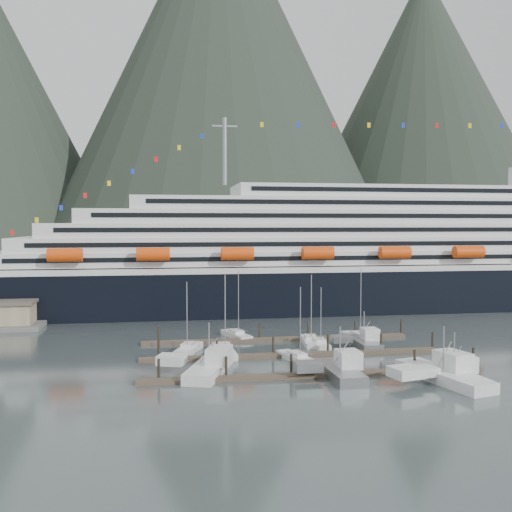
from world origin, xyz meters
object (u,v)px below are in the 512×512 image
object	(u,v)px
sailboat_a	(189,350)
sailboat_e	(236,335)
sailboat_d	(297,359)
trawler_b	(339,371)
sailboat_c	(320,344)
sailboat_f	(310,342)
sailboat_g	(358,337)
sailboat_b	(224,352)
trawler_d	(453,374)
trawler_e	(363,342)
trawler_c	(442,374)
trawler_a	(208,366)
cruise_ship	(383,259)

from	to	relation	value
sailboat_a	sailboat_e	size ratio (longest dim) A/B	0.94
sailboat_d	sailboat_a	bearing A→B (deg)	44.07
trawler_b	sailboat_d	bearing A→B (deg)	16.84
sailboat_c	sailboat_e	size ratio (longest dim) A/B	0.83
sailboat_f	sailboat_g	world-z (taller)	sailboat_g
sailboat_b	trawler_d	distance (m)	35.38
sailboat_e	trawler_e	distance (m)	23.44
sailboat_g	trawler_b	distance (m)	27.92
sailboat_c	sailboat_d	size ratio (longest dim) A/B	0.90
trawler_d	trawler_e	world-z (taller)	trawler_d
trawler_c	trawler_d	distance (m)	1.56
sailboat_c	trawler_e	size ratio (longest dim) A/B	1.02
sailboat_d	trawler_b	world-z (taller)	sailboat_d
trawler_a	trawler_b	world-z (taller)	trawler_a
trawler_c	sailboat_b	bearing A→B (deg)	37.88
sailboat_e	trawler_d	bearing A→B (deg)	-162.68
trawler_a	sailboat_a	bearing A→B (deg)	26.42
sailboat_c	trawler_a	size ratio (longest dim) A/B	0.72
sailboat_e	trawler_b	xyz separation A→B (m)	(10.03, -30.88, 0.56)
sailboat_e	sailboat_d	bearing A→B (deg)	-179.58
sailboat_e	sailboat_f	distance (m)	14.45
sailboat_a	sailboat_f	distance (m)	21.44
sailboat_a	trawler_a	xyz separation A→B (m)	(1.95, -14.55, 0.57)
sailboat_d	trawler_b	size ratio (longest dim) A/B	0.99
sailboat_a	sailboat_d	xyz separation A→B (m)	(15.97, -9.21, -0.02)
sailboat_c	sailboat_f	distance (m)	2.37
cruise_ship	trawler_e	distance (m)	52.82
sailboat_d	trawler_e	distance (m)	15.98
sailboat_c	sailboat_d	distance (m)	11.93
sailboat_b	sailboat_c	distance (m)	17.11
sailboat_g	trawler_c	world-z (taller)	sailboat_g
trawler_b	trawler_e	size ratio (longest dim) A/B	1.15
sailboat_a	sailboat_c	bearing A→B (deg)	-68.61
sailboat_a	trawler_c	bearing A→B (deg)	-107.37
trawler_a	sailboat_b	bearing A→B (deg)	2.03
trawler_a	sailboat_f	bearing A→B (deg)	-28.91
sailboat_d	trawler_c	xyz separation A→B (m)	(16.29, -14.64, 0.60)
sailboat_a	sailboat_c	size ratio (longest dim) A/B	1.13
sailboat_e	trawler_a	world-z (taller)	sailboat_e
sailboat_e	trawler_a	bearing A→B (deg)	146.36
sailboat_f	sailboat_g	size ratio (longest dim) A/B	0.94
cruise_ship	trawler_c	world-z (taller)	cruise_ship
trawler_d	sailboat_a	bearing A→B (deg)	48.27
sailboat_d	trawler_e	size ratio (longest dim) A/B	1.14
sailboat_f	sailboat_e	bearing A→B (deg)	62.60
sailboat_f	sailboat_a	bearing A→B (deg)	105.11
sailboat_a	trawler_b	distance (m)	27.62
sailboat_f	trawler_b	world-z (taller)	sailboat_f
cruise_ship	trawler_c	distance (m)	73.33
sailboat_b	trawler_a	xyz separation A→B (m)	(-3.62, -12.01, 0.55)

